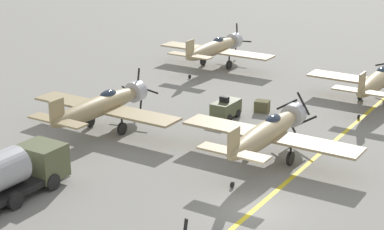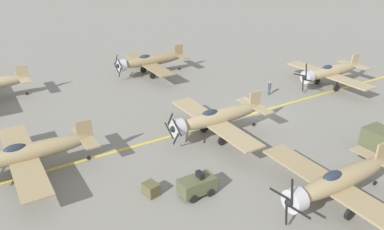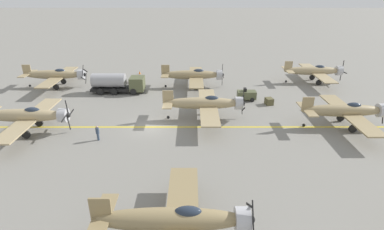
{
  "view_description": "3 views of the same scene",
  "coord_description": "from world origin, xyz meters",
  "px_view_note": "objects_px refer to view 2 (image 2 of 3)",
  "views": [
    {
      "loc": [
        13.88,
        -28.42,
        16.13
      ],
      "look_at": [
        -5.26,
        1.91,
        3.95
      ],
      "focal_mm": 60.0,
      "sensor_mm": 36.0,
      "label": 1
    },
    {
      "loc": [
        -27.67,
        24.39,
        16.61
      ],
      "look_at": [
        -1.68,
        8.55,
        2.54
      ],
      "focal_mm": 35.0,
      "sensor_mm": 36.0,
      "label": 2
    },
    {
      "loc": [
        31.32,
        4.73,
        15.13
      ],
      "look_at": [
        2.93,
        4.74,
        2.8
      ],
      "focal_mm": 28.0,
      "sensor_mm": 36.0,
      "label": 3
    }
  ],
  "objects_px": {
    "airplane_near_center": "(330,72)",
    "tow_tractor": "(197,185)",
    "airplane_mid_left": "(338,181)",
    "airplane_mid_center": "(216,118)",
    "airplane_mid_right": "(150,61)",
    "supply_crate_by_tanker": "(151,189)",
    "airplane_far_center": "(27,153)",
    "ground_crew_walking": "(269,88)"
  },
  "relations": [
    {
      "from": "airplane_near_center",
      "to": "tow_tractor",
      "type": "relative_size",
      "value": 4.62
    },
    {
      "from": "airplane_mid_left",
      "to": "airplane_mid_center",
      "type": "xyz_separation_m",
      "value": [
        12.49,
        1.32,
        0.0
      ]
    },
    {
      "from": "airplane_mid_right",
      "to": "supply_crate_by_tanker",
      "type": "distance_m",
      "value": 27.02
    },
    {
      "from": "airplane_mid_right",
      "to": "supply_crate_by_tanker",
      "type": "relative_size",
      "value": 10.81
    },
    {
      "from": "airplane_near_center",
      "to": "supply_crate_by_tanker",
      "type": "relative_size",
      "value": 10.81
    },
    {
      "from": "airplane_mid_right",
      "to": "airplane_mid_center",
      "type": "bearing_deg",
      "value": 168.9
    },
    {
      "from": "airplane_near_center",
      "to": "supply_crate_by_tanker",
      "type": "xyz_separation_m",
      "value": [
        -8.46,
        28.78,
        -1.55
      ]
    },
    {
      "from": "airplane_far_center",
      "to": "ground_crew_walking",
      "type": "relative_size",
      "value": 7.17
    },
    {
      "from": "airplane_far_center",
      "to": "airplane_mid_right",
      "type": "xyz_separation_m",
      "value": [
        17.29,
        -18.57,
        -0.0
      ]
    },
    {
      "from": "airplane_mid_left",
      "to": "airplane_near_center",
      "type": "height_order",
      "value": "same"
    },
    {
      "from": "airplane_mid_right",
      "to": "airplane_near_center",
      "type": "relative_size",
      "value": 1.0
    },
    {
      "from": "airplane_far_center",
      "to": "airplane_mid_left",
      "type": "distance_m",
      "value": 22.73
    },
    {
      "from": "airplane_mid_right",
      "to": "airplane_mid_center",
      "type": "relative_size",
      "value": 1.0
    },
    {
      "from": "ground_crew_walking",
      "to": "tow_tractor",
      "type": "bearing_deg",
      "value": 124.22
    },
    {
      "from": "airplane_mid_center",
      "to": "airplane_mid_right",
      "type": "bearing_deg",
      "value": 10.11
    },
    {
      "from": "airplane_near_center",
      "to": "ground_crew_walking",
      "type": "relative_size",
      "value": 7.17
    },
    {
      "from": "tow_tractor",
      "to": "ground_crew_walking",
      "type": "height_order",
      "value": "tow_tractor"
    },
    {
      "from": "airplane_far_center",
      "to": "tow_tractor",
      "type": "xyz_separation_m",
      "value": [
        -8.76,
        -9.81,
        -1.22
      ]
    },
    {
      "from": "airplane_mid_right",
      "to": "tow_tractor",
      "type": "relative_size",
      "value": 4.62
    },
    {
      "from": "airplane_mid_center",
      "to": "tow_tractor",
      "type": "relative_size",
      "value": 4.62
    },
    {
      "from": "airplane_far_center",
      "to": "airplane_near_center",
      "type": "height_order",
      "value": "airplane_near_center"
    },
    {
      "from": "tow_tractor",
      "to": "supply_crate_by_tanker",
      "type": "height_order",
      "value": "tow_tractor"
    },
    {
      "from": "airplane_mid_center",
      "to": "tow_tractor",
      "type": "height_order",
      "value": "airplane_mid_center"
    },
    {
      "from": "airplane_mid_center",
      "to": "tow_tractor",
      "type": "xyz_separation_m",
      "value": [
        -6.48,
        6.16,
        -1.22
      ]
    },
    {
      "from": "airplane_mid_right",
      "to": "airplane_near_center",
      "type": "distance_m",
      "value": 23.39
    },
    {
      "from": "airplane_near_center",
      "to": "tow_tractor",
      "type": "xyz_separation_m",
      "value": [
        -10.16,
        25.93,
        -1.22
      ]
    },
    {
      "from": "airplane_far_center",
      "to": "airplane_near_center",
      "type": "xyz_separation_m",
      "value": [
        1.4,
        -35.74,
        0.0
      ]
    },
    {
      "from": "airplane_far_center",
      "to": "tow_tractor",
      "type": "relative_size",
      "value": 4.62
    },
    {
      "from": "airplane_near_center",
      "to": "airplane_mid_center",
      "type": "relative_size",
      "value": 1.0
    },
    {
      "from": "airplane_mid_right",
      "to": "supply_crate_by_tanker",
      "type": "bearing_deg",
      "value": 150.99
    },
    {
      "from": "airplane_far_center",
      "to": "airplane_mid_center",
      "type": "height_order",
      "value": "airplane_far_center"
    },
    {
      "from": "airplane_far_center",
      "to": "supply_crate_by_tanker",
      "type": "bearing_deg",
      "value": -134.8
    },
    {
      "from": "airplane_mid_right",
      "to": "tow_tractor",
      "type": "distance_m",
      "value": 27.51
    },
    {
      "from": "tow_tractor",
      "to": "airplane_mid_center",
      "type": "bearing_deg",
      "value": -43.53
    },
    {
      "from": "airplane_far_center",
      "to": "airplane_mid_right",
      "type": "relative_size",
      "value": 1.0
    },
    {
      "from": "supply_crate_by_tanker",
      "to": "tow_tractor",
      "type": "bearing_deg",
      "value": -120.79
    },
    {
      "from": "airplane_mid_center",
      "to": "supply_crate_by_tanker",
      "type": "relative_size",
      "value": 10.81
    },
    {
      "from": "airplane_far_center",
      "to": "airplane_near_center",
      "type": "relative_size",
      "value": 1.0
    },
    {
      "from": "airplane_far_center",
      "to": "airplane_near_center",
      "type": "bearing_deg",
      "value": -87.13
    },
    {
      "from": "airplane_far_center",
      "to": "airplane_mid_left",
      "type": "xyz_separation_m",
      "value": [
        -14.77,
        -17.28,
        -0.0
      ]
    },
    {
      "from": "airplane_near_center",
      "to": "ground_crew_walking",
      "type": "distance_m",
      "value": 8.49
    },
    {
      "from": "airplane_mid_right",
      "to": "airplane_mid_center",
      "type": "distance_m",
      "value": 19.74
    }
  ]
}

